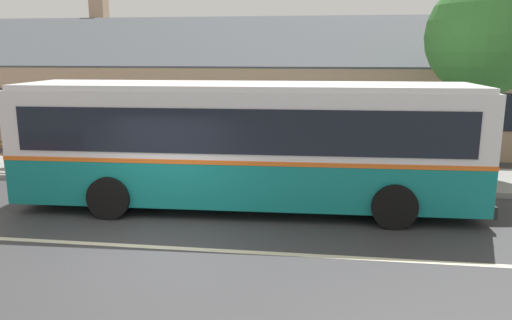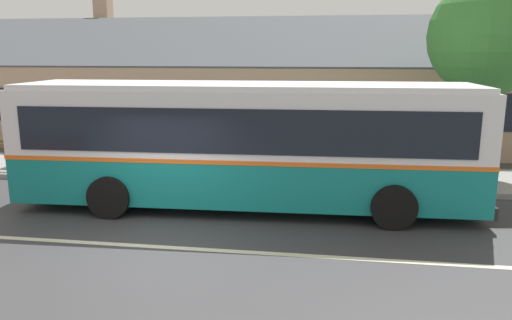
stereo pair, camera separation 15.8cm
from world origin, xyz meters
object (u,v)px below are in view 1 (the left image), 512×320
Objects in this scene: street_tree_primary at (486,37)px; bus_stop_sign at (476,134)px; bench_by_building at (27,156)px; bench_down_street at (166,160)px; transit_bus at (246,142)px.

street_tree_primary is 3.17m from bus_stop_sign.
bench_by_building is 0.29× the size of street_tree_primary.
bench_down_street is 0.29× the size of street_tree_primary.
street_tree_primary is at bearing 8.74° from bench_down_street.
street_tree_primary is at bearing 5.53° from bench_by_building.
bench_by_building is 14.44m from street_tree_primary.
street_tree_primary is (9.30, 1.43, 3.65)m from bench_down_street.
bus_stop_sign is (-0.53, -1.76, -2.58)m from street_tree_primary.
transit_bus is 7.93m from bench_by_building.
bench_down_street is at bearing 139.62° from transit_bus.
bus_stop_sign is (13.38, -0.41, 1.07)m from bench_by_building.
bench_down_street is (-2.84, 2.42, -1.08)m from transit_bus.
transit_bus reaches higher than bus_stop_sign.
bench_down_street is at bearing -1.06° from bench_by_building.
bench_down_street is 10.09m from street_tree_primary.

